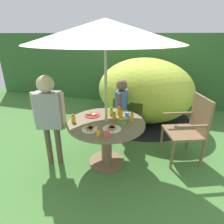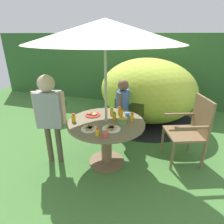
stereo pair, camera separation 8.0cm
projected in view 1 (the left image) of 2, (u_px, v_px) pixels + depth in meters
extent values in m
cube|color=#477A38|center=(107.00, 162.00, 2.94)|extent=(10.00, 10.00, 0.02)
cube|color=#33602D|center=(139.00, 68.00, 5.38)|extent=(9.00, 0.70, 1.87)
cylinder|color=brown|center=(107.00, 161.00, 2.93)|extent=(0.54, 0.54, 0.03)
cylinder|color=brown|center=(107.00, 144.00, 2.81)|extent=(0.16, 0.16, 0.66)
cylinder|color=#75664C|center=(106.00, 123.00, 2.68)|extent=(1.10, 1.10, 0.03)
cylinder|color=#B7AD8C|center=(106.00, 101.00, 2.55)|extent=(0.04, 0.04, 2.02)
cone|color=beige|center=(105.00, 31.00, 2.22)|extent=(1.91, 1.91, 0.28)
cylinder|color=brown|center=(162.00, 139.00, 3.14)|extent=(0.04, 0.04, 0.45)
cylinder|color=brown|center=(172.00, 155.00, 2.72)|extent=(0.04, 0.04, 0.45)
cylinder|color=brown|center=(188.00, 138.00, 3.18)|extent=(0.04, 0.04, 0.45)
cylinder|color=brown|center=(203.00, 154.00, 2.76)|extent=(0.04, 0.04, 0.45)
cube|color=brown|center=(183.00, 132.00, 2.86)|extent=(0.64, 0.64, 0.04)
cube|color=brown|center=(201.00, 114.00, 2.77)|extent=(0.21, 0.48, 0.54)
cube|color=brown|center=(179.00, 113.00, 2.98)|extent=(0.48, 0.21, 0.03)
cube|color=brown|center=(193.00, 126.00, 2.56)|extent=(0.48, 0.21, 0.03)
ellipsoid|color=#B2C63F|center=(145.00, 90.00, 4.20)|extent=(2.50, 2.29, 1.38)
cylinder|color=black|center=(143.00, 118.00, 4.46)|extent=(2.62, 2.62, 0.01)
cube|color=#3E4516|center=(127.00, 117.00, 3.60)|extent=(0.58, 0.17, 0.62)
cylinder|color=brown|center=(57.00, 115.00, 4.35)|extent=(0.27, 0.27, 0.21)
sphere|color=#33602D|center=(55.00, 104.00, 4.24)|extent=(0.40, 0.40, 0.40)
cylinder|color=#3F3F47|center=(122.00, 124.00, 3.60)|extent=(0.07, 0.07, 0.51)
cylinder|color=#3F3F47|center=(120.00, 127.00, 3.49)|extent=(0.07, 0.07, 0.51)
cube|color=#4C72C6|center=(121.00, 102.00, 3.36)|extent=(0.17, 0.30, 0.43)
cylinder|color=brown|center=(124.00, 98.00, 3.50)|extent=(0.05, 0.05, 0.39)
cylinder|color=brown|center=(119.00, 104.00, 3.21)|extent=(0.05, 0.05, 0.39)
sphere|color=brown|center=(122.00, 85.00, 3.25)|extent=(0.19, 0.19, 0.19)
cylinder|color=brown|center=(49.00, 145.00, 2.83)|extent=(0.08, 0.08, 0.61)
cylinder|color=brown|center=(59.00, 145.00, 2.83)|extent=(0.08, 0.08, 0.61)
cube|color=#99999E|center=(49.00, 110.00, 2.62)|extent=(0.39, 0.28, 0.51)
cylinder|color=#D8B293|center=(35.00, 108.00, 2.61)|extent=(0.07, 0.07, 0.46)
cylinder|color=#D8B293|center=(63.00, 109.00, 2.60)|extent=(0.07, 0.07, 0.46)
sphere|color=#D8B293|center=(45.00, 84.00, 2.47)|extent=(0.23, 0.23, 0.23)
cylinder|color=#66B259|center=(122.00, 121.00, 2.65)|extent=(0.13, 0.13, 0.05)
ellipsoid|color=gold|center=(122.00, 119.00, 2.63)|extent=(0.11, 0.11, 0.03)
cylinder|color=white|center=(112.00, 129.00, 2.47)|extent=(0.24, 0.24, 0.01)
cube|color=tan|center=(115.00, 128.00, 2.46)|extent=(0.07, 0.07, 0.02)
cube|color=#9E7547|center=(113.00, 126.00, 2.51)|extent=(0.09, 0.09, 0.02)
cube|color=tan|center=(109.00, 127.00, 2.48)|extent=(0.09, 0.09, 0.02)
cube|color=#9E7547|center=(111.00, 129.00, 2.44)|extent=(0.08, 0.08, 0.02)
cylinder|color=red|center=(92.00, 115.00, 2.89)|extent=(0.23, 0.23, 0.01)
cube|color=tan|center=(93.00, 114.00, 2.88)|extent=(0.10, 0.10, 0.02)
cube|color=#9E7547|center=(90.00, 114.00, 2.89)|extent=(0.08, 0.08, 0.02)
cylinder|color=white|center=(90.00, 129.00, 2.46)|extent=(0.22, 0.22, 0.01)
cube|color=tan|center=(91.00, 128.00, 2.45)|extent=(0.09, 0.09, 0.02)
cube|color=#9E7547|center=(92.00, 127.00, 2.49)|extent=(0.11, 0.11, 0.02)
cube|color=tan|center=(87.00, 128.00, 2.47)|extent=(0.10, 0.10, 0.02)
cube|color=#9E7547|center=(90.00, 129.00, 2.43)|extent=(0.10, 0.10, 0.02)
cylinder|color=yellow|center=(119.00, 111.00, 2.91)|extent=(0.05, 0.05, 0.11)
cylinder|color=red|center=(119.00, 107.00, 2.88)|extent=(0.04, 0.04, 0.02)
cylinder|color=yellow|center=(98.00, 133.00, 2.30)|extent=(0.05, 0.05, 0.09)
cylinder|color=red|center=(98.00, 129.00, 2.28)|extent=(0.03, 0.03, 0.02)
cylinder|color=yellow|center=(73.00, 119.00, 2.66)|extent=(0.06, 0.06, 0.10)
cylinder|color=red|center=(73.00, 115.00, 2.64)|extent=(0.04, 0.04, 0.02)
cylinder|color=yellow|center=(132.00, 117.00, 2.69)|extent=(0.05, 0.05, 0.11)
cylinder|color=red|center=(132.00, 113.00, 2.66)|extent=(0.03, 0.03, 0.02)
cylinder|color=yellow|center=(111.00, 112.00, 2.90)|extent=(0.05, 0.05, 0.10)
cylinder|color=green|center=(111.00, 108.00, 2.88)|extent=(0.04, 0.04, 0.02)
cylinder|color=yellow|center=(114.00, 116.00, 2.75)|extent=(0.05, 0.05, 0.09)
cylinder|color=green|center=(114.00, 113.00, 2.73)|extent=(0.04, 0.04, 0.02)
cylinder|color=yellow|center=(121.00, 113.00, 2.83)|extent=(0.04, 0.04, 0.11)
cylinder|color=red|center=(121.00, 109.00, 2.81)|extent=(0.03, 0.03, 0.02)
cylinder|color=#E04C47|center=(107.00, 134.00, 2.28)|extent=(0.07, 0.07, 0.07)
cylinder|color=#4C99D8|center=(127.00, 114.00, 2.87)|extent=(0.06, 0.06, 0.06)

